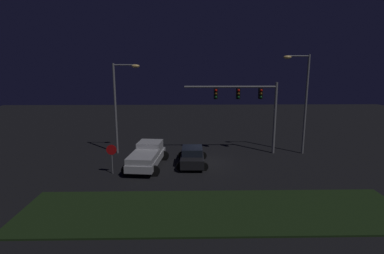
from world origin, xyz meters
The scene contains 8 objects.
ground_plane centered at (0.00, 0.00, 0.00)m, with size 80.00×80.00×0.00m, color black.
grass_median centered at (0.00, -8.55, 0.05)m, with size 21.03×5.28×0.10m, color black.
pickup_truck centered at (-4.58, -0.77, 1.00)m, with size 3.29×5.59×1.80m.
car_sedan centered at (-1.00, -0.38, 0.74)m, with size 2.55×4.44×1.51m.
traffic_signal_gantry centered at (4.12, 2.86, 4.90)m, with size 8.32×0.56×6.50m.
street_lamp_left centered at (-7.38, 3.15, 5.11)m, with size 2.39×0.44×8.15m.
street_lamp_right centered at (8.81, 2.72, 5.52)m, with size 2.36×0.44×8.90m.
stop_sign centered at (-6.97, -2.40, 1.56)m, with size 0.76×0.08×2.23m.
Camera 1 is at (-1.49, -23.71, 7.75)m, focal length 28.02 mm.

